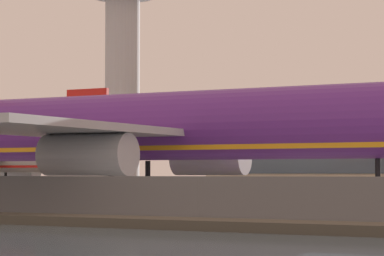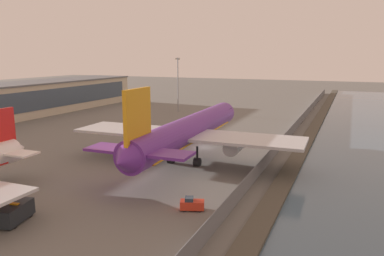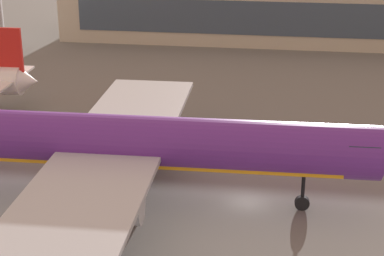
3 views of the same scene
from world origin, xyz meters
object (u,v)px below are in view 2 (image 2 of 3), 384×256
Objects in this scene: cargo_jet_purple at (189,131)px; baggage_tug at (192,204)px; ops_van at (15,213)px; apron_light_mast_apron_west at (178,81)px.

cargo_jet_purple is 14.70× the size of baggage_tug.
ops_van is at bearing 165.58° from cargo_jet_purple.
cargo_jet_purple reaches higher than ops_van.
cargo_jet_purple is 66.78m from apron_light_mast_apron_west.
cargo_jet_purple reaches higher than baggage_tug.
cargo_jet_purple is at bearing -152.91° from apron_light_mast_apron_west.
baggage_tug is (-21.64, -9.92, -5.27)m from cargo_jet_purple.
apron_light_mast_apron_west is at bearing 27.09° from cargo_jet_purple.
ops_van is (-33.78, 8.69, -4.80)m from cargo_jet_purple.
baggage_tug is 90.96m from apron_light_mast_apron_west.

